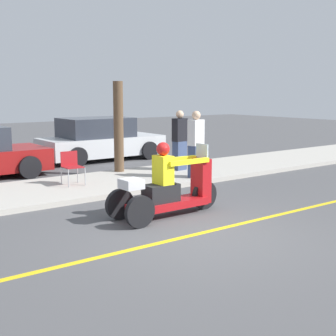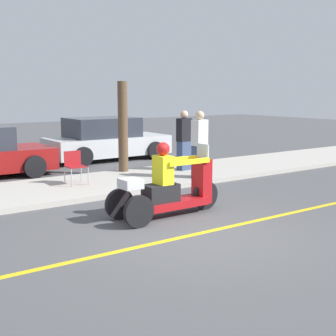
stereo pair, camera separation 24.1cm
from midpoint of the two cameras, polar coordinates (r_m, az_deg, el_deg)
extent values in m
plane|color=#4C4C4F|center=(8.12, 2.91, -8.02)|extent=(60.00, 60.00, 0.00)
cube|color=gold|center=(8.29, 4.38, -7.65)|extent=(24.00, 0.12, 0.01)
cube|color=#B2ADA3|center=(11.90, -11.36, -2.28)|extent=(28.00, 2.80, 0.12)
cylinder|color=black|center=(9.72, 3.76, -3.30)|extent=(0.59, 0.10, 0.59)
cylinder|color=black|center=(8.39, -4.27, -5.35)|extent=(0.59, 0.10, 0.59)
cylinder|color=black|center=(8.97, -6.67, -4.42)|extent=(0.59, 0.10, 0.59)
cube|color=#AD1419|center=(9.17, -0.75, -4.44)|extent=(1.68, 0.49, 0.15)
cube|color=black|center=(9.02, -1.62, -3.07)|extent=(0.67, 0.38, 0.34)
cube|color=#AD1419|center=(9.60, 3.33, -1.51)|extent=(0.24, 0.38, 0.90)
cube|color=silver|center=(9.51, 3.45, 2.07)|extent=(0.03, 0.35, 0.30)
cube|color=silver|center=(8.60, -5.30, -1.93)|extent=(0.36, 0.38, 0.18)
cube|color=yellow|center=(8.96, -1.38, -0.23)|extent=(0.26, 0.38, 0.55)
sphere|color=red|center=(8.90, -1.39, 2.34)|extent=(0.26, 0.26, 0.26)
cube|color=#726656|center=(9.02, -0.25, -3.05)|extent=(0.14, 0.14, 0.34)
cube|color=#726656|center=(9.21, -1.14, -2.80)|extent=(0.14, 0.14, 0.34)
cube|color=yellow|center=(9.07, 1.83, 0.76)|extent=(0.96, 0.09, 0.09)
cube|color=yellow|center=(9.38, 0.31, 1.05)|extent=(0.96, 0.09, 0.09)
cube|color=#38476B|center=(12.60, 2.85, 0.82)|extent=(0.43, 0.33, 0.87)
cube|color=silver|center=(12.51, 2.88, 4.33)|extent=(0.47, 0.34, 0.69)
sphere|color=beige|center=(12.48, 2.90, 6.44)|extent=(0.23, 0.23, 0.23)
cube|color=#38476B|center=(13.78, 0.93, 1.53)|extent=(0.40, 0.29, 0.85)
cube|color=black|center=(13.70, 0.94, 4.67)|extent=(0.44, 0.30, 0.67)
sphere|color=beige|center=(13.67, 0.94, 6.55)|extent=(0.23, 0.23, 0.23)
cylinder|color=#A5A8AD|center=(11.55, -12.62, -1.26)|extent=(0.02, 0.02, 0.44)
cylinder|color=#A5A8AD|center=(11.72, -10.64, -1.03)|extent=(0.02, 0.02, 0.44)
cylinder|color=#A5A8AD|center=(11.95, -13.44, -0.93)|extent=(0.02, 0.02, 0.44)
cylinder|color=#A5A8AD|center=(12.12, -11.52, -0.72)|extent=(0.02, 0.02, 0.44)
cube|color=maroon|center=(11.79, -12.09, 0.12)|extent=(0.45, 0.45, 0.02)
cube|color=maroon|center=(11.97, -12.54, 1.10)|extent=(0.44, 0.03, 0.38)
cube|color=silver|center=(16.84, -8.48, 2.71)|extent=(4.31, 1.86, 0.65)
cube|color=#2D333D|center=(16.68, -9.19, 4.91)|extent=(2.37, 1.67, 0.68)
cylinder|color=black|center=(16.79, -2.74, 2.16)|extent=(0.64, 0.22, 0.64)
cylinder|color=black|center=(18.35, -6.00, 2.73)|extent=(0.64, 0.22, 0.64)
cylinder|color=black|center=(15.41, -11.41, 1.34)|extent=(0.64, 0.22, 0.64)
cylinder|color=black|center=(17.10, -14.09, 2.02)|extent=(0.64, 0.22, 0.64)
cylinder|color=black|center=(13.67, -17.01, 0.10)|extent=(0.64, 0.22, 0.64)
cylinder|color=black|center=(15.45, -19.41, 1.01)|extent=(0.64, 0.22, 0.64)
cylinder|color=brown|center=(13.51, -6.56, 5.01)|extent=(0.28, 0.28, 2.58)
camera|label=1|loc=(0.12, -90.76, -0.13)|focal=50.00mm
camera|label=2|loc=(0.12, 89.24, 0.13)|focal=50.00mm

